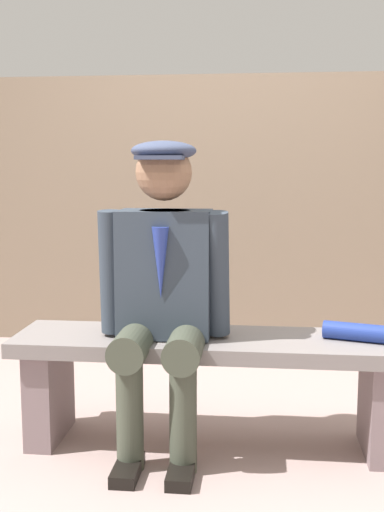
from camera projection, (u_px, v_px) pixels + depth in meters
The scene contains 5 objects.
ground_plane at pixel (209, 444), 2.77m from camera, with size 30.00×30.00×0.00m, color gray.
bench at pixel (210, 368), 2.72m from camera, with size 1.69×0.42×0.49m.
seated_man at pixel (163, 282), 2.63m from camera, with size 0.56×0.56×1.32m.
rolled_magazine at pixel (356, 332), 2.63m from camera, with size 0.08×0.08×0.27m, color navy.
stadium_wall at pixel (230, 212), 4.33m from camera, with size 12.00×0.24×1.82m, color #7F6D59.
Camera 1 is at (-0.21, 2.62, 1.21)m, focal length 44.01 mm.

